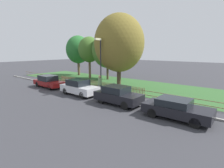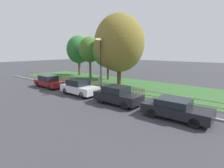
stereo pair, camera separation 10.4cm
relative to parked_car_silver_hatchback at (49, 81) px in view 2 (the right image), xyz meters
The scene contains 15 objects.
ground_plane 4.62m from the parked_car_silver_hatchback, 13.57° to the left, with size 120.00×120.00×0.00m, color #38383D.
kerb_stone 4.63m from the parked_car_silver_hatchback, 14.78° to the left, with size 34.08×0.20×0.12m, color gray.
grass_strip 8.50m from the parked_car_silver_hatchback, 58.42° to the left, with size 34.08×8.21×0.01m, color #33602D.
park_fence 5.44m from the parked_car_silver_hatchback, 35.17° to the left, with size 34.08×0.05×0.86m.
parked_car_silver_hatchback is the anchor object (origin of this frame).
parked_car_black_saloon 5.48m from the parked_car_silver_hatchback, ahead, with size 4.04×1.74×1.49m.
parked_car_navy_estate 10.19m from the parked_car_silver_hatchback, ahead, with size 3.84×1.74×1.45m.
parked_car_red_compact 14.87m from the parked_car_silver_hatchback, ahead, with size 4.14×1.90×1.27m.
covered_motorcycle 8.99m from the parked_car_silver_hatchback, 14.87° to the left, with size 1.99×0.94×1.05m.
tree_nearest_kerb 11.15m from the parked_car_silver_hatchback, 120.70° to the left, with size 4.08×4.08×6.75m.
tree_behind_motorcycle 9.04m from the parked_car_silver_hatchback, 101.22° to the left, with size 3.40×3.40×6.34m.
tree_mid_park 9.56m from the parked_car_silver_hatchback, 79.95° to the left, with size 4.50×4.50×6.90m.
tree_far_left 9.25m from the parked_car_silver_hatchback, 33.69° to the left, with size 5.37×5.37×8.10m.
pedestrian_near_fence 6.86m from the parked_car_silver_hatchback, 13.51° to the left, with size 0.51×0.51×1.84m.
street_lamp 7.43m from the parked_car_silver_hatchback, 13.07° to the left, with size 0.20×0.79×5.36m.
Camera 2 is at (14.01, -11.82, 4.21)m, focal length 28.00 mm.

